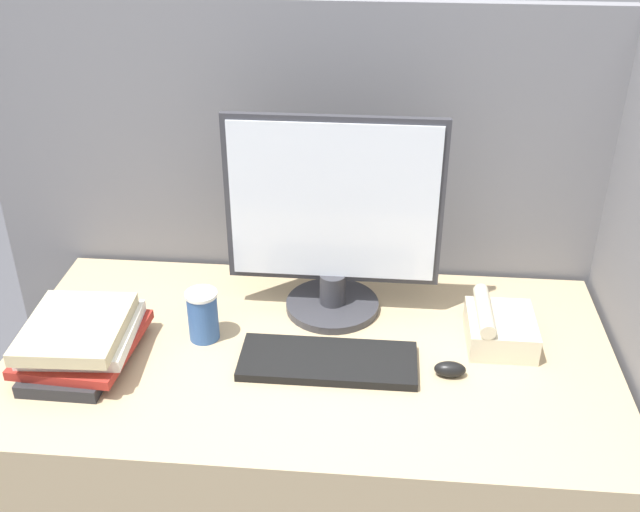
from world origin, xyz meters
TOP-DOWN VIEW (x-y plane):
  - cubicle_panel_rear at (0.00, 0.79)m, footprint 1.80×0.04m
  - cubicle_panel_right at (0.74, 0.40)m, footprint 0.04×0.81m
  - desk at (0.00, 0.37)m, footprint 1.40×0.75m
  - monitor at (0.04, 0.56)m, footprint 0.51×0.23m
  - keyboard at (0.04, 0.33)m, footprint 0.40×0.16m
  - mouse at (0.31, 0.31)m, footprint 0.07×0.04m
  - coffee_cup at (-0.26, 0.41)m, footprint 0.08×0.08m
  - book_stack at (-0.51, 0.30)m, footprint 0.25×0.30m
  - desk_telephone at (0.43, 0.45)m, footprint 0.16×0.18m

SIDE VIEW (x-z plane):
  - desk at x=0.00m, z-range 0.00..0.74m
  - cubicle_panel_rear at x=0.00m, z-range 0.00..1.45m
  - cubicle_panel_right at x=0.74m, z-range 0.00..1.45m
  - keyboard at x=0.04m, z-range 0.74..0.76m
  - mouse at x=0.31m, z-range 0.74..0.78m
  - desk_telephone at x=0.43m, z-range 0.73..0.83m
  - book_stack at x=-0.51m, z-range 0.74..0.85m
  - coffee_cup at x=-0.26m, z-range 0.74..0.87m
  - monitor at x=0.04m, z-range 0.73..1.23m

